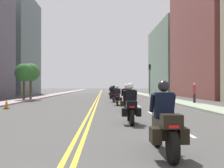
{
  "coord_description": "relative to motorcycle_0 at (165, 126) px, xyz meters",
  "views": [
    {
      "loc": [
        0.7,
        -1.2,
        1.54
      ],
      "look_at": [
        1.43,
        22.07,
        1.72
      ],
      "focal_mm": 43.8,
      "sensor_mm": 36.0,
      "label": 1
    }
  ],
  "objects": [
    {
      "name": "motorcycle_2",
      "position": [
        0.01,
        10.24,
        0.01
      ],
      "size": [
        0.77,
        2.12,
        1.67
      ],
      "rotation": [
        0.0,
        0.0,
        -0.02
      ],
      "color": "black",
      "rests_on": "ground"
    },
    {
      "name": "street_tree_1",
      "position": [
        -9.8,
        23.18,
        2.29
      ],
      "size": [
        1.92,
        1.92,
        3.94
      ],
      "color": "#513524",
      "rests_on": "ground"
    },
    {
      "name": "building_right_1",
      "position": [
        14.34,
        30.71,
        9.19
      ],
      "size": [
        8.8,
        18.55,
        19.7
      ],
      "color": "brown",
      "rests_on": "ground"
    },
    {
      "name": "lane_dashes_white",
      "position": [
        1.36,
        24.18,
        -0.66
      ],
      "size": [
        0.14,
        56.4,
        0.01
      ],
      "color": "silver",
      "rests_on": "ground"
    },
    {
      "name": "centreline_yellow_outer",
      "position": [
        -1.94,
        43.18,
        -0.66
      ],
      "size": [
        0.12,
        132.0,
        0.01
      ],
      "primitive_type": "cube",
      "color": "yellow",
      "rests_on": "ground"
    },
    {
      "name": "street_tree_0",
      "position": [
        -9.53,
        24.87,
        2.4
      ],
      "size": [
        2.02,
        2.02,
        4.11
      ],
      "color": "#513A26",
      "rests_on": "ground"
    },
    {
      "name": "motorcycle_3",
      "position": [
        -0.25,
        15.92,
        -0.01
      ],
      "size": [
        0.77,
        2.07,
        1.62
      ],
      "rotation": [
        0.0,
        0.0,
        -0.03
      ],
      "color": "black",
      "rests_on": "ground"
    },
    {
      "name": "motorcycle_1",
      "position": [
        -0.24,
        5.2,
        -0.0
      ],
      "size": [
        0.77,
        2.2,
        1.67
      ],
      "rotation": [
        0.0,
        0.0,
        -0.02
      ],
      "color": "black",
      "rests_on": "ground"
    },
    {
      "name": "sidewalk_left",
      "position": [
        -9.91,
        43.18,
        -0.6
      ],
      "size": [
        2.04,
        144.0,
        0.12
      ],
      "primitive_type": "cube",
      "color": "#A49293",
      "rests_on": "ground"
    },
    {
      "name": "traffic_light_far",
      "position": [
        5.17,
        32.23,
        2.52
      ],
      "size": [
        0.28,
        0.38,
        4.62
      ],
      "color": "black",
      "rests_on": "ground"
    },
    {
      "name": "ground_plane",
      "position": [
        -2.06,
        43.18,
        -0.66
      ],
      "size": [
        264.0,
        264.0,
        0.0
      ],
      "primitive_type": "plane",
      "color": "#464643"
    },
    {
      "name": "motorcycle_6",
      "position": [
        -0.29,
        30.86,
        0.02
      ],
      "size": [
        0.77,
        2.25,
        1.68
      ],
      "rotation": [
        0.0,
        0.0,
        0.03
      ],
      "color": "black",
      "rests_on": "ground"
    },
    {
      "name": "building_right_2",
      "position": [
        14.37,
        51.95,
        6.55
      ],
      "size": [
        8.85,
        21.08,
        14.42
      ],
      "color": "gray",
      "rests_on": "ground"
    },
    {
      "name": "motorcycle_0",
      "position": [
        0.0,
        0.0,
        0.0
      ],
      "size": [
        0.76,
        2.26,
        1.67
      ],
      "rotation": [
        0.0,
        0.0,
        0.0
      ],
      "color": "black",
      "rests_on": "ground"
    },
    {
      "name": "pedestrian_0",
      "position": [
        6.47,
        17.22,
        0.27
      ],
      "size": [
        0.33,
        0.51,
        1.8
      ],
      "rotation": [
        0.0,
        0.0,
        1.21
      ],
      "color": "#2B2530",
      "rests_on": "ground"
    },
    {
      "name": "sidewalk_right",
      "position": [
        5.79,
        43.18,
        -0.6
      ],
      "size": [
        2.04,
        144.0,
        0.12
      ],
      "primitive_type": "cube",
      "color": "#95A58C",
      "rests_on": "ground"
    },
    {
      "name": "building_left_2",
      "position": [
        -17.69,
        43.22,
        8.09
      ],
      "size": [
        7.26,
        13.6,
        17.51
      ],
      "color": "slate",
      "rests_on": "ground"
    },
    {
      "name": "centreline_yellow_inner",
      "position": [
        -2.18,
        43.18,
        -0.66
      ],
      "size": [
        0.12,
        132.0,
        0.01
      ],
      "primitive_type": "cube",
      "color": "yellow",
      "rests_on": "ground"
    },
    {
      "name": "motorcycle_4",
      "position": [
        -0.36,
        20.45,
        -0.0
      ],
      "size": [
        0.78,
        2.18,
        1.63
      ],
      "rotation": [
        0.0,
        0.0,
        -0.06
      ],
      "color": "black",
      "rests_on": "ground"
    },
    {
      "name": "traffic_cone_1",
      "position": [
        -7.93,
        12.67,
        -0.32
      ],
      "size": [
        0.35,
        0.35,
        0.69
      ],
      "color": "black",
      "rests_on": "ground"
    },
    {
      "name": "motorcycle_5",
      "position": [
        -0.28,
        25.91,
        0.0
      ],
      "size": [
        0.76,
        2.15,
        1.65
      ],
      "rotation": [
        0.0,
        0.0,
        0.0
      ],
      "color": "black",
      "rests_on": "ground"
    }
  ]
}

